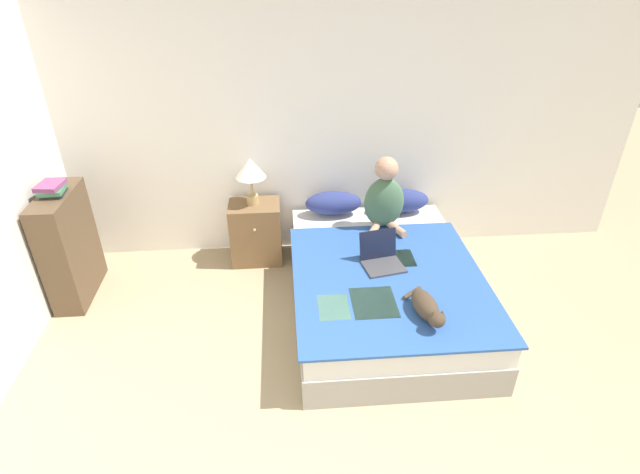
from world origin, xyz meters
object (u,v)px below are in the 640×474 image
at_px(pillow_far, 401,201).
at_px(cat_tabby, 427,307).
at_px(book_stack_top, 52,189).
at_px(table_lamp, 250,170).
at_px(bookshelf, 69,246).
at_px(bed, 383,287).
at_px(laptop_open, 382,259).
at_px(person_sitting, 385,198).
at_px(nightstand, 256,232).
at_px(pillow_near, 333,203).

bearing_deg(pillow_far, cat_tabby, -95.99).
xyz_separation_m(cat_tabby, book_stack_top, (-2.84, 1.12, 0.50)).
bearing_deg(cat_tabby, table_lamp, -149.74).
bearing_deg(book_stack_top, bookshelf, 137.62).
bearing_deg(pillow_far, book_stack_top, -171.02).
distance_m(bed, bookshelf, 2.73).
bearing_deg(book_stack_top, cat_tabby, -21.55).
xyz_separation_m(cat_tabby, laptop_open, (-0.19, 0.68, -0.03)).
distance_m(table_lamp, bookshelf, 1.70).
bearing_deg(bookshelf, book_stack_top, -42.38).
xyz_separation_m(bed, table_lamp, (-1.10, 0.89, 0.73)).
bearing_deg(bookshelf, bed, -9.36).
bearing_deg(book_stack_top, pillow_far, 8.98).
bearing_deg(person_sitting, cat_tabby, -87.32).
bearing_deg(table_lamp, pillow_far, 1.06).
relative_size(bed, table_lamp, 4.61).
bearing_deg(nightstand, bed, -38.72).
xyz_separation_m(pillow_far, bookshelf, (-3.01, -0.47, -0.08)).
bearing_deg(person_sitting, pillow_near, 147.15).
height_order(pillow_far, book_stack_top, book_stack_top).
height_order(pillow_near, pillow_far, same).
bearing_deg(bookshelf, cat_tabby, -21.58).
relative_size(bed, cat_tabby, 3.90).
height_order(bed, table_lamp, table_lamp).
xyz_separation_m(person_sitting, table_lamp, (-1.21, 0.26, 0.20)).
relative_size(pillow_near, book_stack_top, 2.27).
distance_m(person_sitting, bookshelf, 2.80).
distance_m(pillow_far, person_sitting, 0.41).
bearing_deg(laptop_open, nightstand, 129.33).
height_order(bed, pillow_far, pillow_far).
relative_size(pillow_far, table_lamp, 1.18).
height_order(pillow_near, book_stack_top, book_stack_top).
distance_m(person_sitting, laptop_open, 0.69).
bearing_deg(bookshelf, pillow_far, 8.93).
distance_m(pillow_near, table_lamp, 0.86).
bearing_deg(pillow_near, laptop_open, -71.60).
bearing_deg(person_sitting, pillow_far, 50.86).
distance_m(person_sitting, book_stack_top, 2.80).
xyz_separation_m(table_lamp, bookshelf, (-1.58, -0.45, -0.46)).
relative_size(bed, book_stack_top, 8.84).
bearing_deg(table_lamp, book_stack_top, -164.06).
relative_size(cat_tabby, table_lamp, 1.18).
bearing_deg(person_sitting, bookshelf, -176.06).
bearing_deg(pillow_far, laptop_open, -111.52).
height_order(laptop_open, book_stack_top, book_stack_top).
bearing_deg(bed, laptop_open, -178.16).
bearing_deg(cat_tabby, laptop_open, -172.86).
height_order(person_sitting, table_lamp, person_sitting).
bearing_deg(laptop_open, bookshelf, 159.33).
distance_m(pillow_far, nightstand, 1.45).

